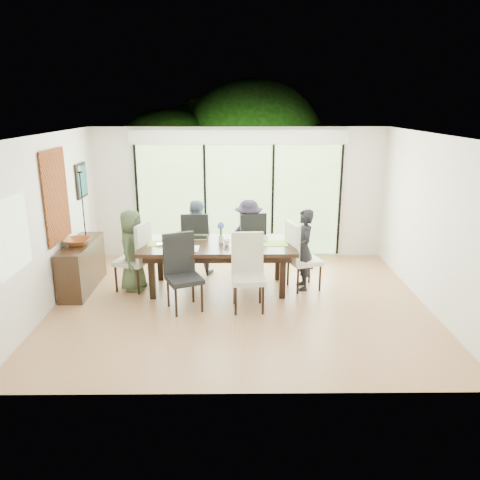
{
  "coord_description": "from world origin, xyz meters",
  "views": [
    {
      "loc": [
        -0.07,
        -7.07,
        3.14
      ],
      "look_at": [
        0.0,
        0.25,
        1.0
      ],
      "focal_mm": 35.0,
      "sensor_mm": 36.0,
      "label": 1
    }
  ],
  "objects_px": {
    "vase": "(221,239)",
    "chair_far_right": "(249,242)",
    "table_top": "(218,245)",
    "laptop": "(168,245)",
    "person_far_right": "(249,237)",
    "person_right_end": "(304,250)",
    "bowl": "(77,242)",
    "person_left_end": "(132,250)",
    "chair_near_right": "(248,273)",
    "cup_a": "(178,238)",
    "chair_far_left": "(196,242)",
    "cup_c": "(264,239)",
    "chair_left_end": "(132,256)",
    "chair_right_end": "(305,255)",
    "sideboard": "(82,266)",
    "chair_near_left": "(184,273)",
    "person_far_left": "(196,237)",
    "cup_b": "(227,242)"
  },
  "relations": [
    {
      "from": "table_top",
      "to": "chair_near_right",
      "type": "relative_size",
      "value": 2.18
    },
    {
      "from": "chair_near_left",
      "to": "cup_a",
      "type": "relative_size",
      "value": 8.87
    },
    {
      "from": "chair_near_left",
      "to": "chair_near_right",
      "type": "height_order",
      "value": "same"
    },
    {
      "from": "cup_b",
      "to": "cup_a",
      "type": "bearing_deg",
      "value": 163.61
    },
    {
      "from": "laptop",
      "to": "sideboard",
      "type": "relative_size",
      "value": 0.25
    },
    {
      "from": "chair_far_left",
      "to": "vase",
      "type": "height_order",
      "value": "chair_far_left"
    },
    {
      "from": "cup_b",
      "to": "table_top",
      "type": "bearing_deg",
      "value": 146.31
    },
    {
      "from": "table_top",
      "to": "sideboard",
      "type": "height_order",
      "value": "sideboard"
    },
    {
      "from": "chair_right_end",
      "to": "laptop",
      "type": "xyz_separation_m",
      "value": [
        -2.35,
        -0.1,
        0.23
      ]
    },
    {
      "from": "vase",
      "to": "cup_a",
      "type": "relative_size",
      "value": 0.97
    },
    {
      "from": "chair_near_right",
      "to": "cup_a",
      "type": "xyz_separation_m",
      "value": [
        -1.2,
        1.02,
        0.27
      ]
    },
    {
      "from": "chair_right_end",
      "to": "cup_b",
      "type": "height_order",
      "value": "chair_right_end"
    },
    {
      "from": "cup_a",
      "to": "person_far_right",
      "type": "bearing_deg",
      "value": 28.55
    },
    {
      "from": "vase",
      "to": "person_right_end",
      "type": "bearing_deg",
      "value": -2.0
    },
    {
      "from": "table_top",
      "to": "person_far_left",
      "type": "distance_m",
      "value": 0.95
    },
    {
      "from": "chair_near_right",
      "to": "cup_b",
      "type": "distance_m",
      "value": 0.89
    },
    {
      "from": "cup_c",
      "to": "person_left_end",
      "type": "bearing_deg",
      "value": -177.49
    },
    {
      "from": "person_right_end",
      "to": "bowl",
      "type": "bearing_deg",
      "value": -93.99
    },
    {
      "from": "person_far_right",
      "to": "person_left_end",
      "type": "bearing_deg",
      "value": 20.51
    },
    {
      "from": "cup_a",
      "to": "sideboard",
      "type": "height_order",
      "value": "cup_a"
    },
    {
      "from": "chair_left_end",
      "to": "person_right_end",
      "type": "relative_size",
      "value": 0.85
    },
    {
      "from": "person_far_right",
      "to": "cup_c",
      "type": "xyz_separation_m",
      "value": [
        0.25,
        -0.73,
        0.17
      ]
    },
    {
      "from": "person_far_left",
      "to": "cup_c",
      "type": "bearing_deg",
      "value": 155.73
    },
    {
      "from": "vase",
      "to": "chair_far_right",
      "type": "bearing_deg",
      "value": 57.99
    },
    {
      "from": "chair_near_left",
      "to": "sideboard",
      "type": "relative_size",
      "value": 0.82
    },
    {
      "from": "vase",
      "to": "cup_a",
      "type": "xyz_separation_m",
      "value": [
        -0.75,
        0.1,
        -0.01
      ]
    },
    {
      "from": "chair_left_end",
      "to": "vase",
      "type": "height_order",
      "value": "chair_left_end"
    },
    {
      "from": "sideboard",
      "to": "bowl",
      "type": "bearing_deg",
      "value": -90.0
    },
    {
      "from": "chair_left_end",
      "to": "chair_near_left",
      "type": "relative_size",
      "value": 1.0
    },
    {
      "from": "chair_near_left",
      "to": "person_far_right",
      "type": "xyz_separation_m",
      "value": [
        1.05,
        1.7,
        0.1
      ]
    },
    {
      "from": "person_far_left",
      "to": "cup_b",
      "type": "xyz_separation_m",
      "value": [
        0.6,
        -0.93,
        0.17
      ]
    },
    {
      "from": "chair_right_end",
      "to": "chair_far_left",
      "type": "distance_m",
      "value": 2.13
    },
    {
      "from": "person_far_left",
      "to": "sideboard",
      "type": "distance_m",
      "value": 2.11
    },
    {
      "from": "table_top",
      "to": "bowl",
      "type": "bearing_deg",
      "value": -178.42
    },
    {
      "from": "cup_a",
      "to": "bowl",
      "type": "distance_m",
      "value": 1.7
    },
    {
      "from": "person_left_end",
      "to": "sideboard",
      "type": "distance_m",
      "value": 0.95
    },
    {
      "from": "person_far_left",
      "to": "vase",
      "type": "distance_m",
      "value": 0.94
    },
    {
      "from": "table_top",
      "to": "sideboard",
      "type": "bearing_deg",
      "value": 179.18
    },
    {
      "from": "person_far_right",
      "to": "bowl",
      "type": "distance_m",
      "value": 3.07
    },
    {
      "from": "laptop",
      "to": "person_far_right",
      "type": "bearing_deg",
      "value": 14.96
    },
    {
      "from": "chair_far_left",
      "to": "cup_c",
      "type": "bearing_deg",
      "value": 148.46
    },
    {
      "from": "chair_near_right",
      "to": "cup_a",
      "type": "bearing_deg",
      "value": 136.69
    },
    {
      "from": "laptop",
      "to": "person_left_end",
      "type": "bearing_deg",
      "value": 152.35
    },
    {
      "from": "table_top",
      "to": "chair_far_right",
      "type": "bearing_deg",
      "value": 57.09
    },
    {
      "from": "sideboard",
      "to": "chair_far_right",
      "type": "bearing_deg",
      "value": 15.53
    },
    {
      "from": "cup_a",
      "to": "person_left_end",
      "type": "bearing_deg",
      "value": -169.11
    },
    {
      "from": "table_top",
      "to": "laptop",
      "type": "xyz_separation_m",
      "value": [
        -0.85,
        -0.1,
        0.05
      ]
    },
    {
      "from": "chair_near_left",
      "to": "sideboard",
      "type": "xyz_separation_m",
      "value": [
        -1.89,
        0.9,
        -0.19
      ]
    },
    {
      "from": "chair_far_right",
      "to": "cup_b",
      "type": "relative_size",
      "value": 11.0
    },
    {
      "from": "person_far_left",
      "to": "laptop",
      "type": "distance_m",
      "value": 1.02
    }
  ]
}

